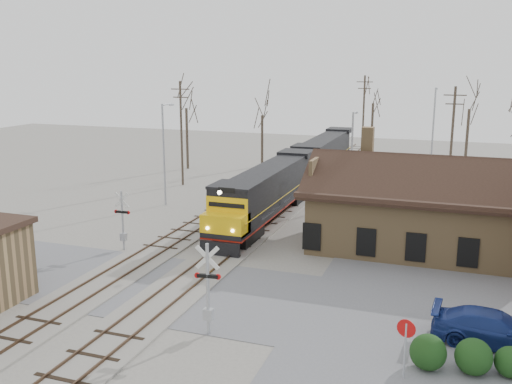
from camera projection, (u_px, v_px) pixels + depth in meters
ground at (179, 289)px, 31.55m from camera, size 140.00×140.00×0.00m
road at (179, 289)px, 31.54m from camera, size 60.00×9.00×0.03m
track_main at (266, 220)px, 45.31m from camera, size 3.40×90.00×0.24m
track_siding at (214, 215)px, 46.79m from camera, size 3.40×90.00×0.24m
depot at (421, 214)px, 38.12m from camera, size 15.20×9.31×7.90m
locomotive_lead at (266, 193)px, 44.74m from camera, size 2.93×19.63×4.36m
locomotive_trailing at (323, 155)px, 63.03m from camera, size 2.93×19.63×4.12m
crossbuck_near at (208, 293)px, 25.89m from camera, size 1.25×0.33×4.38m
crossbuck_far at (123, 223)px, 37.82m from camera, size 1.16×0.30×4.05m
do_not_enter_sign at (406, 339)px, 22.23m from camera, size 0.74×0.22×2.54m
parked_car at (494, 329)px, 25.14m from camera, size 5.45×2.50×1.54m
hedge_a at (428, 352)px, 23.18m from camera, size 1.49×1.49×1.49m
hedge_b at (474, 357)px, 22.82m from camera, size 1.49×1.49×1.49m
hedge_c at (511, 362)px, 22.63m from camera, size 1.26×1.26×1.26m
streetlight_a at (165, 149)px, 49.43m from camera, size 0.25×2.04×8.86m
streetlight_b at (352, 152)px, 50.09m from camera, size 0.25×2.04×8.12m
streetlight_c at (433, 130)px, 59.63m from camera, size 0.25×2.04×9.80m
utility_pole_a at (181, 132)px, 57.52m from camera, size 2.00×0.24×10.53m
utility_pole_b at (363, 117)px, 71.38m from camera, size 2.00×0.24×10.79m
utility_pole_c at (452, 140)px, 52.73m from camera, size 2.00×0.24×10.20m
tree_a at (186, 98)px, 65.99m from camera, size 4.76×4.76×11.67m
tree_b at (262, 107)px, 67.92m from camera, size 4.11×4.11×10.07m
tree_c at (373, 94)px, 74.00m from camera, size 4.77×4.77×11.70m
tree_d at (470, 98)px, 63.15m from camera, size 4.85×4.85×11.88m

